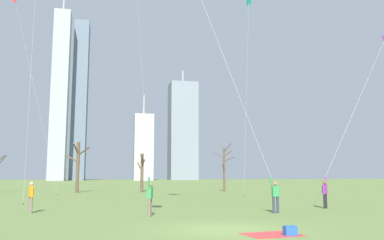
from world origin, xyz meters
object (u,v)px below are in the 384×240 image
kite_flyer_foreground_right_orange (145,128)px  kite_flyer_midfield_left_purple (334,170)px  distant_kite_high_overhead_teal (248,13)px  bare_tree_far_right_edge (78,165)px  distant_kite_drifting_right_red (20,24)px  bare_tree_right_of_center (224,167)px  kite_flyer_far_back_blue (246,118)px  picnic_spot (282,232)px  bystander_watching_nearby (31,195)px  bare_tree_leftmost (142,171)px

kite_flyer_foreground_right_orange → kite_flyer_midfield_left_purple: bearing=26.0°
distant_kite_high_overhead_teal → bare_tree_far_right_edge: distant_kite_high_overhead_teal is taller
distant_kite_high_overhead_teal → distant_kite_drifting_right_red: bearing=173.4°
bare_tree_right_of_center → kite_flyer_foreground_right_orange: bearing=-112.0°
bare_tree_right_of_center → distant_kite_drifting_right_red: bearing=-169.4°
kite_flyer_midfield_left_purple → distant_kite_drifting_right_red: bearing=138.0°
kite_flyer_far_back_blue → kite_flyer_foreground_right_orange: bearing=-150.3°
kite_flyer_midfield_left_purple → picnic_spot: kite_flyer_midfield_left_purple is taller
kite_flyer_midfield_left_purple → bystander_watching_nearby: kite_flyer_midfield_left_purple is taller
kite_flyer_far_back_blue → bare_tree_far_right_edge: 30.04m
picnic_spot → bare_tree_leftmost: size_ratio=0.44×
picnic_spot → bare_tree_far_right_edge: (-8.94, 35.67, 3.09)m
kite_flyer_far_back_blue → bare_tree_far_right_edge: size_ratio=2.99×
kite_flyer_midfield_left_purple → kite_flyer_foreground_right_orange: (-12.30, -5.99, 1.65)m
picnic_spot → kite_flyer_foreground_right_orange: bearing=133.5°
bare_tree_right_of_center → picnic_spot: bearing=-103.5°
bystander_watching_nearby → bare_tree_right_of_center: size_ratio=0.28×
distant_kite_high_overhead_teal → picnic_spot: (-9.44, -28.48, -19.90)m
kite_flyer_far_back_blue → kite_flyer_midfield_left_purple: bearing=22.6°
bare_tree_far_right_edge → bare_tree_right_of_center: 17.52m
distant_kite_high_overhead_teal → bare_tree_leftmost: size_ratio=4.87×
bare_tree_right_of_center → kite_flyer_midfield_left_purple: bearing=-90.9°
kite_flyer_midfield_left_purple → kite_flyer_far_back_blue: kite_flyer_far_back_blue is taller
kite_flyer_foreground_right_orange → bare_tree_leftmost: kite_flyer_foreground_right_orange is taller
distant_kite_high_overhead_teal → bare_tree_right_of_center: 18.53m
kite_flyer_far_back_blue → bare_tree_leftmost: size_ratio=3.82×
picnic_spot → bare_tree_leftmost: 35.98m
kite_flyer_midfield_left_purple → kite_flyer_foreground_right_orange: bearing=-154.0°
kite_flyer_far_back_blue → distant_kite_high_overhead_teal: bearing=69.2°
distant_kite_drifting_right_red → bare_tree_leftmost: bearing=18.6°
bare_tree_far_right_edge → bare_tree_right_of_center: (17.52, 0.05, -0.22)m
distant_kite_high_overhead_teal → bare_tree_right_of_center: (-0.86, 7.24, -17.04)m
kite_flyer_foreground_right_orange → distant_kite_high_overhead_teal: distant_kite_high_overhead_teal is taller
kite_flyer_foreground_right_orange → distant_kite_high_overhead_teal: 32.00m
kite_flyer_midfield_left_purple → kite_flyer_far_back_blue: bearing=-157.4°
kite_flyer_foreground_right_orange → picnic_spot: 7.13m
bystander_watching_nearby → distant_kite_drifting_right_red: distant_kite_drifting_right_red is taller
kite_flyer_midfield_left_purple → bare_tree_right_of_center: size_ratio=2.35×
bare_tree_far_right_edge → bystander_watching_nearby: bearing=-91.3°
bare_tree_far_right_edge → picnic_spot: bearing=-75.9°
bystander_watching_nearby → distant_kite_high_overhead_teal: 32.60m
bare_tree_far_right_edge → bare_tree_leftmost: (7.38, 0.19, -0.67)m
bystander_watching_nearby → kite_flyer_midfield_left_purple: bearing=0.9°
bystander_watching_nearby → picnic_spot: 13.87m
distant_kite_high_overhead_teal → bare_tree_far_right_edge: (-18.38, 7.19, -16.81)m
bare_tree_leftmost → bare_tree_right_of_center: 10.14m
distant_kite_high_overhead_teal → distant_kite_drifting_right_red: size_ratio=1.06×
bare_tree_leftmost → bystander_watching_nearby: bearing=-107.1°
kite_flyer_far_back_blue → kite_flyer_foreground_right_orange: 6.55m
bystander_watching_nearby → distant_kite_high_overhead_teal: size_ratio=0.07×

